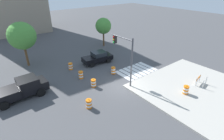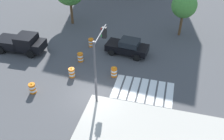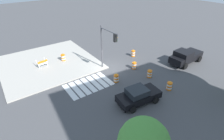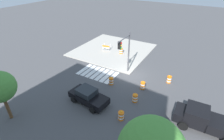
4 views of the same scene
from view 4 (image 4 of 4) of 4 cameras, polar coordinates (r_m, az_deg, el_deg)
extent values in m
plane|color=#474749|center=(23.33, 5.89, -1.64)|extent=(120.00, 120.00, 0.00)
cube|color=#ADA89E|center=(30.44, 0.38, 6.69)|extent=(12.00, 12.00, 0.15)
cube|color=silver|center=(22.63, -0.05, -2.54)|extent=(0.60, 3.20, 0.02)
cube|color=silver|center=(22.95, -1.68, -2.03)|extent=(0.60, 3.20, 0.02)
cube|color=silver|center=(23.30, -3.25, -1.53)|extent=(0.60, 3.20, 0.02)
cube|color=silver|center=(23.66, -4.78, -1.05)|extent=(0.60, 3.20, 0.02)
cube|color=silver|center=(24.04, -6.25, -0.58)|extent=(0.60, 3.20, 0.02)
cube|color=silver|center=(24.44, -7.68, -0.12)|extent=(0.60, 3.20, 0.02)
cube|color=silver|center=(24.86, -9.07, 0.32)|extent=(0.60, 3.20, 0.02)
cube|color=black|center=(18.50, -7.71, -8.90)|extent=(4.47, 2.29, 0.70)
cube|color=#1E2328|center=(18.24, -8.42, -7.02)|extent=(2.06, 1.80, 0.60)
cylinder|color=black|center=(18.56, -2.51, -9.87)|extent=(0.68, 0.31, 0.66)
cylinder|color=black|center=(17.50, -6.48, -13.07)|extent=(0.68, 0.31, 0.66)
cylinder|color=black|center=(20.00, -8.62, -6.81)|extent=(0.68, 0.31, 0.66)
cylinder|color=black|center=(19.03, -12.62, -9.52)|extent=(0.68, 0.31, 0.66)
cube|color=black|center=(17.87, 32.63, -15.44)|extent=(2.55, 2.07, 0.90)
cube|color=black|center=(17.41, 26.06, -13.26)|extent=(1.95, 2.05, 1.50)
cube|color=black|center=(17.56, 22.25, -13.12)|extent=(1.45, 1.94, 0.90)
cylinder|color=black|center=(17.11, 22.42, -16.64)|extent=(0.85, 0.32, 0.84)
cylinder|color=black|center=(18.63, 23.39, -12.37)|extent=(0.85, 0.32, 0.84)
cylinder|color=orange|center=(21.39, -0.28, -4.46)|extent=(0.56, 0.56, 0.18)
cylinder|color=white|center=(21.28, -0.28, -4.07)|extent=(0.56, 0.56, 0.18)
cylinder|color=orange|center=(21.18, -0.28, -3.66)|extent=(0.56, 0.56, 0.18)
cylinder|color=white|center=(21.08, -0.28, -3.26)|extent=(0.56, 0.56, 0.18)
cylinder|color=orange|center=(20.98, -0.28, -2.85)|extent=(0.56, 0.56, 0.18)
sphere|color=yellow|center=(20.90, -0.28, -2.51)|extent=(0.12, 0.12, 0.12)
cylinder|color=orange|center=(18.98, 7.53, -10.03)|extent=(0.56, 0.56, 0.18)
cylinder|color=white|center=(18.86, 7.57, -9.61)|extent=(0.56, 0.56, 0.18)
cylinder|color=orange|center=(18.75, 7.61, -9.19)|extent=(0.56, 0.56, 0.18)
cylinder|color=white|center=(18.64, 7.64, -8.76)|extent=(0.56, 0.56, 0.18)
cylinder|color=orange|center=(18.52, 7.68, -8.33)|extent=(0.56, 0.56, 0.18)
sphere|color=yellow|center=(18.43, 7.71, -7.97)|extent=(0.12, 0.12, 0.12)
cylinder|color=orange|center=(22.82, 18.18, -3.72)|extent=(0.56, 0.56, 0.18)
cylinder|color=white|center=(22.72, 18.25, -3.35)|extent=(0.56, 0.56, 0.18)
cylinder|color=orange|center=(22.63, 18.33, -2.97)|extent=(0.56, 0.56, 0.18)
cylinder|color=white|center=(22.53, 18.40, -2.59)|extent=(0.56, 0.56, 0.18)
cylinder|color=orange|center=(22.44, 18.47, -2.20)|extent=(0.56, 0.56, 0.18)
sphere|color=yellow|center=(22.36, 18.54, -1.88)|extent=(0.12, 0.12, 0.12)
cylinder|color=orange|center=(16.99, 2.98, -15.69)|extent=(0.56, 0.56, 0.18)
cylinder|color=white|center=(16.86, 2.99, -15.26)|extent=(0.56, 0.56, 0.18)
cylinder|color=orange|center=(16.73, 3.01, -14.83)|extent=(0.56, 0.56, 0.18)
cylinder|color=white|center=(16.60, 3.03, -14.40)|extent=(0.56, 0.56, 0.18)
cylinder|color=orange|center=(16.48, 3.04, -13.95)|extent=(0.56, 0.56, 0.18)
sphere|color=yellow|center=(16.37, 3.06, -13.58)|extent=(0.12, 0.12, 0.12)
cylinder|color=orange|center=(20.95, 10.02, -5.85)|extent=(0.56, 0.56, 0.18)
cylinder|color=white|center=(20.84, 10.07, -5.45)|extent=(0.56, 0.56, 0.18)
cylinder|color=orange|center=(20.74, 10.11, -5.05)|extent=(0.56, 0.56, 0.18)
cylinder|color=white|center=(20.64, 10.16, -4.64)|extent=(0.56, 0.56, 0.18)
cylinder|color=orange|center=(20.54, 10.20, -4.23)|extent=(0.56, 0.56, 0.18)
sphere|color=yellow|center=(20.45, 10.24, -3.88)|extent=(0.12, 0.12, 0.12)
cylinder|color=orange|center=(28.94, 3.01, 5.70)|extent=(0.56, 0.56, 0.18)
cylinder|color=white|center=(28.86, 3.02, 6.02)|extent=(0.56, 0.56, 0.18)
cylinder|color=orange|center=(28.79, 3.03, 6.35)|extent=(0.56, 0.56, 0.18)
cylinder|color=white|center=(28.72, 3.04, 6.68)|extent=(0.56, 0.56, 0.18)
cylinder|color=orange|center=(28.64, 3.05, 7.01)|extent=(0.56, 0.56, 0.18)
sphere|color=yellow|center=(28.59, 3.05, 7.28)|extent=(0.12, 0.12, 0.12)
cube|color=silver|center=(29.71, -1.02, 7.28)|extent=(0.08, 0.08, 1.00)
cube|color=silver|center=(30.31, -0.54, 7.77)|extent=(0.08, 0.08, 1.00)
cube|color=silver|center=(30.10, -2.99, 7.56)|extent=(0.08, 0.08, 1.00)
cube|color=silver|center=(30.69, -2.48, 8.04)|extent=(0.08, 0.08, 1.00)
cube|color=orange|center=(29.78, -2.04, 7.85)|extent=(1.29, 0.26, 0.28)
cube|color=white|center=(29.90, -2.03, 7.32)|extent=(1.29, 0.26, 0.20)
cylinder|color=#4C4C51|center=(22.66, 5.54, 5.70)|extent=(0.18, 0.18, 5.50)
cylinder|color=#4C4C51|center=(20.37, 4.01, 10.33)|extent=(0.18, 3.20, 0.12)
cube|color=black|center=(19.59, 2.54, 8.13)|extent=(0.37, 0.29, 0.90)
sphere|color=red|center=(19.40, 3.06, 8.84)|extent=(0.20, 0.20, 0.20)
sphere|color=#F2A514|center=(19.51, 3.04, 8.02)|extent=(0.20, 0.20, 0.20)
sphere|color=green|center=(19.63, 3.01, 7.21)|extent=(0.20, 0.20, 0.20)
cylinder|color=brown|center=(18.89, -31.27, -10.45)|extent=(0.29, 0.29, 2.65)
camera|label=1|loc=(30.97, 39.90, 21.05)|focal=28.17mm
camera|label=2|loc=(35.11, 9.36, 32.77)|focal=39.48mm
camera|label=3|loc=(19.22, -57.83, 14.67)|focal=28.34mm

